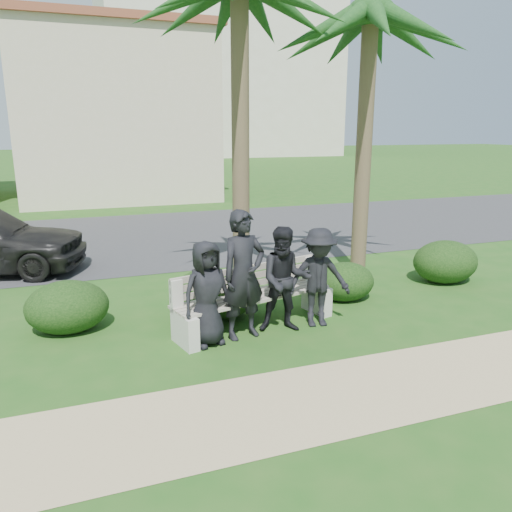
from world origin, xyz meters
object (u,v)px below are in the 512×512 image
Objects in this scene: park_bench at (255,301)px; man_d at (318,278)px; man_b at (244,275)px; man_a at (207,293)px; man_c at (285,280)px; palm_right at (371,16)px.

man_d reaches higher than park_bench.
park_bench is at bearing 33.56° from man_b.
man_a reaches higher than park_bench.
man_a is at bearing -170.29° from park_bench.
park_bench is 0.62m from man_c.
park_bench is at bearing -147.15° from palm_right.
man_d is (0.57, 0.02, -0.03)m from man_c.
man_a is 0.61m from man_b.
palm_right is at bearing 21.33° from man_b.
man_a is 1.82m from man_d.
man_a is at bearing -159.73° from man_c.
man_a is at bearing 173.41° from man_b.
man_a is (-0.87, -0.37, 0.35)m from park_bench.
man_c reaches higher than man_d.
man_d is at bearing -29.77° from park_bench.
man_c is (0.38, -0.30, 0.40)m from park_bench.
man_b is at bearing -146.97° from park_bench.
park_bench is 1.76× the size of man_d.
man_d is at bearing -11.49° from man_b.
park_bench is at bearing 173.52° from man_d.
park_bench is at bearing 9.40° from man_a.
man_c is (0.67, 0.01, -0.15)m from man_b.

